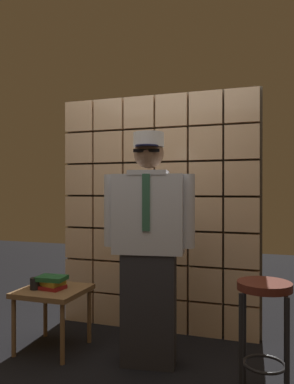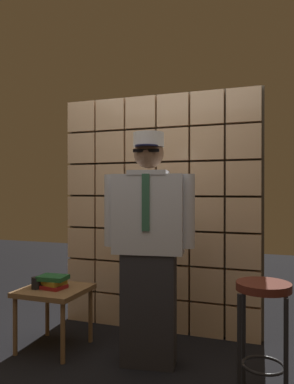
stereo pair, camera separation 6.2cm
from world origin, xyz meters
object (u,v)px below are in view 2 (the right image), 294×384
object	(u,v)px
coffee_mug	(37,283)
side_table	(54,296)
standing_person	(149,244)
bar_stool	(263,312)
book_stack	(52,282)

from	to	relation	value
coffee_mug	side_table	bearing A→B (deg)	30.78
standing_person	coffee_mug	bearing A→B (deg)	174.77
bar_stool	side_table	bearing A→B (deg)	171.96
bar_stool	side_table	distance (m)	1.70
standing_person	bar_stool	bearing A→B (deg)	-23.84
book_stack	side_table	bearing A→B (deg)	43.15
standing_person	bar_stool	size ratio (longest dim) A/B	2.37
book_stack	coffee_mug	distance (m)	0.12
standing_person	bar_stool	world-z (taller)	standing_person
side_table	coffee_mug	xyz separation A→B (m)	(-0.12, -0.07, 0.11)
side_table	book_stack	bearing A→B (deg)	-136.85
bar_stool	standing_person	bearing A→B (deg)	165.01
standing_person	bar_stool	distance (m)	0.94
side_table	coffee_mug	bearing A→B (deg)	-149.22
standing_person	coffee_mug	distance (m)	1.03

